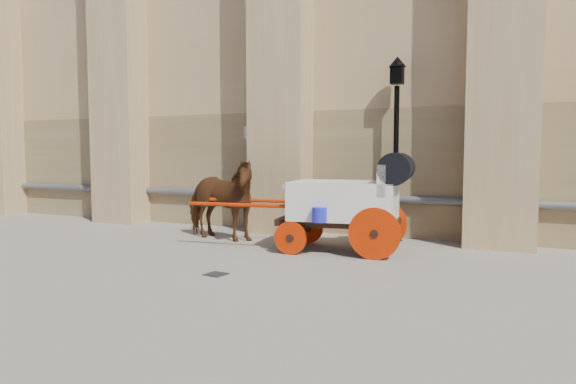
% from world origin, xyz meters
% --- Properties ---
extents(ground, '(90.00, 90.00, 0.00)m').
position_xyz_m(ground, '(0.00, 0.00, 0.00)').
color(ground, gray).
rests_on(ground, ground).
extents(horse, '(2.28, 1.31, 1.82)m').
position_xyz_m(horse, '(-1.85, 2.08, 0.91)').
color(horse, brown).
rests_on(horse, ground).
extents(carriage, '(4.62, 1.76, 1.98)m').
position_xyz_m(carriage, '(1.30, 1.97, 1.07)').
color(carriage, black).
rests_on(carriage, ground).
extents(street_lamp, '(0.38, 0.38, 4.09)m').
position_xyz_m(street_lamp, '(1.82, 3.63, 2.19)').
color(street_lamp, black).
rests_on(street_lamp, ground).
extents(drain_grate_near, '(0.36, 0.36, 0.01)m').
position_xyz_m(drain_grate_near, '(-0.15, -0.81, 0.01)').
color(drain_grate_near, black).
rests_on(drain_grate_near, ground).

